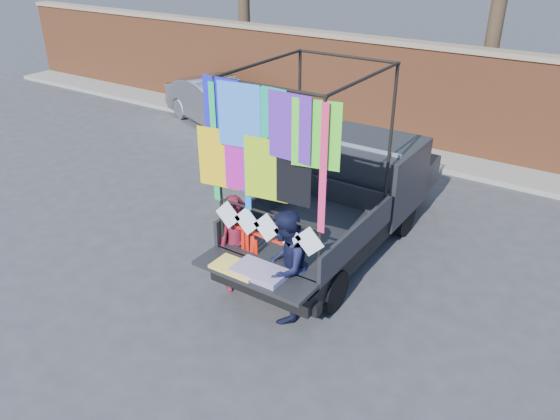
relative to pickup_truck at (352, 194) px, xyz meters
The scene contains 8 objects.
ground 2.21m from the pickup_truck, 104.07° to the right, with size 90.00×90.00×0.00m, color #38383A.
brick_wall 5.06m from the pickup_truck, 95.67° to the left, with size 30.00×0.45×2.61m.
curb 4.41m from the pickup_truck, 96.58° to the left, with size 30.00×1.20×0.12m, color gray.
pickup_truck is the anchor object (origin of this frame).
sedan 6.97m from the pickup_truck, 149.17° to the left, with size 1.38×3.95×1.30m, color #AEAFB5.
woman 2.51m from the pickup_truck, 105.98° to the right, with size 0.57×0.37×1.56m, color maroon.
man 2.62m from the pickup_truck, 83.28° to the right, with size 0.82×0.64×1.68m, color #141732.
streamer_bundle 2.54m from the pickup_truck, 96.65° to the right, with size 0.93×0.09×0.64m.
Camera 1 is at (4.25, -5.92, 4.99)m, focal length 35.00 mm.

